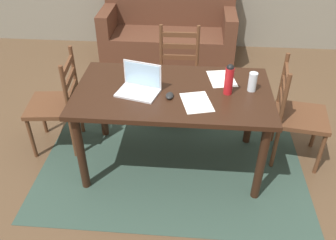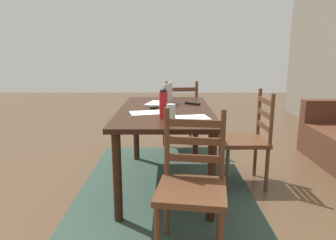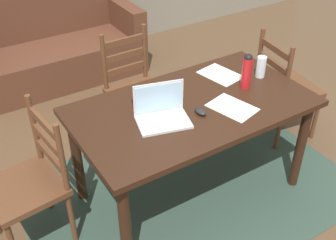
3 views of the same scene
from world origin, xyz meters
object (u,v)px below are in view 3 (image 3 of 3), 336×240
Objects in this scene: chair_left_far at (30,184)px; water_bottle at (247,70)px; chair_far_head at (136,91)px; couch at (53,45)px; drinking_glass at (261,67)px; chair_right_far at (285,88)px; dining_table at (193,117)px; computer_mouse at (201,111)px; laptop at (161,111)px; tv_remote at (137,95)px.

water_bottle is at bearing -7.24° from chair_left_far.
chair_far_head is 3.72× the size of water_bottle.
couch is 7.06× the size of water_bottle.
drinking_glass is at bearing -50.51° from chair_far_head.
water_bottle is at bearing -163.28° from chair_right_far.
couch is 2.43m from drinking_glass.
dining_table is 0.66m from drinking_glass.
chair_far_head is 1.04m from water_bottle.
couch is (0.86, 2.09, -0.11)m from chair_left_far.
water_bottle reaches higher than chair_right_far.
computer_mouse is (1.07, -0.29, 0.33)m from chair_left_far.
chair_left_far is 1.60m from water_bottle.
computer_mouse reaches higher than dining_table.
chair_left_far is 1.00× the size of chair_right_far.
couch is at bearing 67.57° from chair_left_far.
laptop reaches higher than tv_remote.
couch is 2.43m from computer_mouse.
chair_right_far is (1.09, -0.63, 0.00)m from chair_far_head.
chair_right_far reaches higher than tv_remote.
dining_table is 0.40m from tv_remote.
chair_far_head is 9.50× the size of computer_mouse.
laptop is 0.32m from tv_remote.
tv_remote is (-0.04, -1.99, 0.43)m from couch.
chair_left_far reaches higher than dining_table.
computer_mouse is at bearing 159.16° from tv_remote.
chair_far_head is at bearing 30.33° from chair_left_far.
couch reaches higher than chair_left_far.
dining_table is at bearing 83.72° from computer_mouse.
chair_right_far is 1.39m from tv_remote.
tv_remote is (-1.35, 0.10, 0.32)m from chair_right_far.
laptop is 0.26m from computer_mouse.
water_bottle is at bearing 1.67° from laptop.
chair_right_far is at bearing -30.23° from chair_far_head.
computer_mouse is (-0.02, -0.93, 0.33)m from chair_far_head.
tv_remote is at bearing 165.33° from drinking_glass.
chair_right_far is 1.19m from computer_mouse.
chair_right_far reaches higher than drinking_glass.
water_bottle is at bearing -1.41° from dining_table.
dining_table is 6.24× the size of water_bottle.
drinking_glass reaches higher than computer_mouse.
water_bottle is 2.55× the size of computer_mouse.
chair_right_far is (2.17, 0.00, 0.00)m from chair_left_far.
laptop is at bearing -14.58° from chair_left_far.
laptop is at bearing -107.21° from chair_far_head.
tv_remote is (-0.26, 0.28, 0.11)m from dining_table.
water_bottle is (-0.65, -0.19, 0.44)m from chair_right_far.
laptop is at bearing 165.65° from computer_mouse.
water_bottle is (0.44, -0.01, 0.23)m from dining_table.
chair_right_far is 5.59× the size of tv_remote.
couch is 11.51× the size of drinking_glass.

